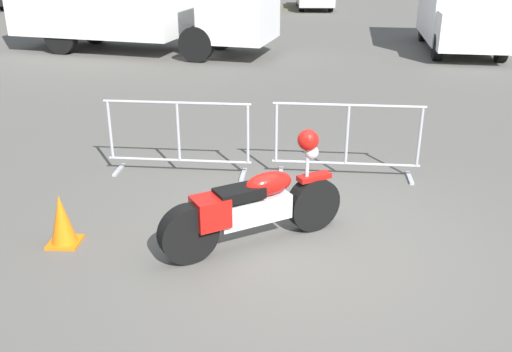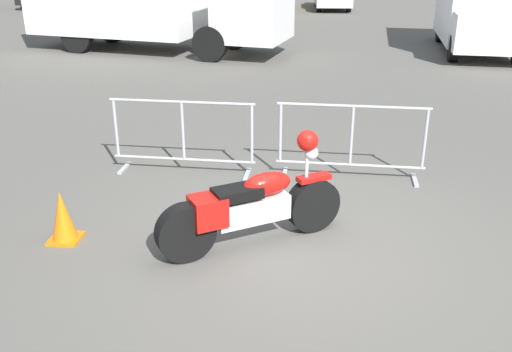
{
  "view_description": "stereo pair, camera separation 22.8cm",
  "coord_description": "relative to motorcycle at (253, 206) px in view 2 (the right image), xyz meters",
  "views": [
    {
      "loc": [
        -0.23,
        -5.48,
        3.15
      ],
      "look_at": [
        -0.54,
        0.48,
        0.65
      ],
      "focal_mm": 40.0,
      "sensor_mm": 36.0,
      "label": 1
    },
    {
      "loc": [
        -0.0,
        -5.46,
        3.15
      ],
      "look_at": [
        -0.54,
        0.48,
        0.65
      ],
      "focal_mm": 40.0,
      "sensor_mm": 36.0,
      "label": 2
    }
  ],
  "objects": [
    {
      "name": "delivery_van",
      "position": [
        5.52,
        12.32,
        0.77
      ],
      "size": [
        2.43,
        5.17,
        2.31
      ],
      "rotation": [
        0.0,
        0.0,
        -1.67
      ],
      "color": "white",
      "rests_on": "ground"
    },
    {
      "name": "crowd_barrier_near",
      "position": [
        -1.18,
        2.0,
        0.08
      ],
      "size": [
        2.07,
        0.53,
        1.07
      ],
      "rotation": [
        0.0,
        0.0,
        -0.05
      ],
      "color": "#9EA0A5",
      "rests_on": "ground"
    },
    {
      "name": "pedestrian",
      "position": [
        7.68,
        17.32,
        0.45
      ],
      "size": [
        0.46,
        0.46,
        1.69
      ],
      "rotation": [
        0.0,
        0.0,
        5.23
      ],
      "color": "#262838",
      "rests_on": "ground"
    },
    {
      "name": "ground_plane",
      "position": [
        0.54,
        -0.08,
        -0.47
      ],
      "size": [
        120.0,
        120.0,
        0.0
      ],
      "primitive_type": "plane",
      "color": "#54514C"
    },
    {
      "name": "traffic_cone",
      "position": [
        -2.11,
        -0.11,
        -0.18
      ],
      "size": [
        0.34,
        0.34,
        0.59
      ],
      "color": "orange",
      "rests_on": "ground"
    },
    {
      "name": "crowd_barrier_far",
      "position": [
        1.18,
        2.0,
        0.08
      ],
      "size": [
        2.07,
        0.53,
        1.07
      ],
      "rotation": [
        0.0,
        0.0,
        -0.05
      ],
      "color": "#9EA0A5",
      "rests_on": "ground"
    },
    {
      "name": "motorcycle",
      "position": [
        0.0,
        0.0,
        0.0
      ],
      "size": [
        1.95,
        1.27,
        1.23
      ],
      "rotation": [
        0.0,
        0.0,
        0.54
      ],
      "color": "black",
      "rests_on": "ground"
    }
  ]
}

